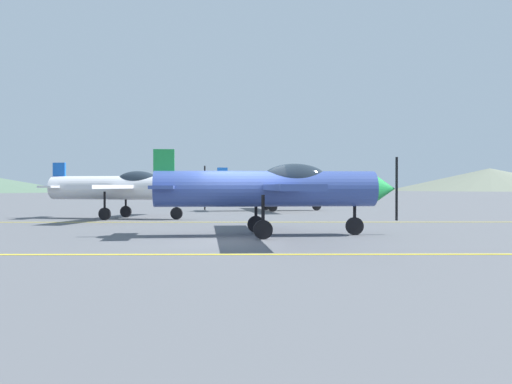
# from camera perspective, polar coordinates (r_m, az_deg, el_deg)

# --- Properties ---
(ground_plane) EXTENTS (400.00, 400.00, 0.00)m
(ground_plane) POSITION_cam_1_polar(r_m,az_deg,el_deg) (15.84, -1.41, -4.92)
(ground_plane) COLOR #54565B
(apron_line_near) EXTENTS (80.00, 0.16, 0.01)m
(apron_line_near) POSITION_cam_1_polar(r_m,az_deg,el_deg) (12.31, -1.70, -6.51)
(apron_line_near) COLOR yellow
(apron_line_near) RESTS_ON ground_plane
(apron_line_far) EXTENTS (80.00, 0.16, 0.01)m
(apron_line_far) POSITION_cam_1_polar(r_m,az_deg,el_deg) (23.13, -1.10, -3.15)
(apron_line_far) COLOR yellow
(apron_line_far) RESTS_ON ground_plane
(airplane_near) EXTENTS (7.69, 8.84, 2.64)m
(airplane_near) POSITION_cam_1_polar(r_m,az_deg,el_deg) (16.86, 2.01, 0.48)
(airplane_near) COLOR #33478C
(airplane_near) RESTS_ON ground_plane
(airplane_mid) EXTENTS (7.73, 8.81, 2.64)m
(airplane_mid) POSITION_cam_1_polar(r_m,az_deg,el_deg) (26.20, -13.41, 0.52)
(airplane_mid) COLOR silver
(airplane_mid) RESTS_ON ground_plane
(airplane_far) EXTENTS (7.72, 8.84, 2.64)m
(airplane_far) POSITION_cam_1_polar(r_m,az_deg,el_deg) (33.72, 2.22, 0.57)
(airplane_far) COLOR silver
(airplane_far) RESTS_ON ground_plane
(airplane_back) EXTENTS (7.64, 8.81, 2.64)m
(airplane_back) POSITION_cam_1_polar(r_m,az_deg,el_deg) (45.74, 3.25, 0.59)
(airplane_back) COLOR silver
(airplane_back) RESTS_ON ground_plane
(hill_centerleft) EXTENTS (63.16, 63.16, 7.05)m
(hill_centerleft) POSITION_cam_1_polar(r_m,az_deg,el_deg) (187.94, 23.12, 1.21)
(hill_centerleft) COLOR slate
(hill_centerleft) RESTS_ON ground_plane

